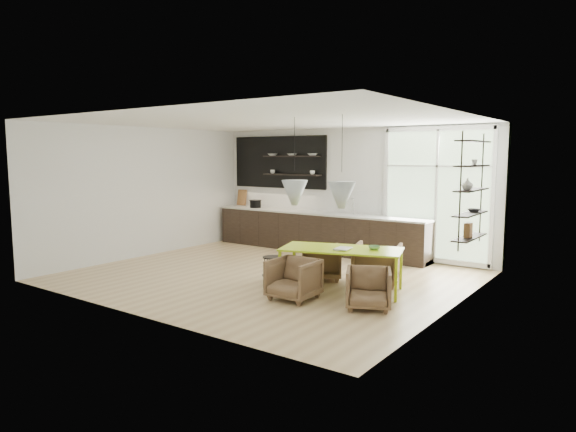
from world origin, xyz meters
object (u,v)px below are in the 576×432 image
at_px(armchair_back_right, 377,264).
at_px(dining_table, 341,251).
at_px(armchair_back_left, 321,262).
at_px(armchair_front_left, 294,279).
at_px(armchair_front_right, 369,288).
at_px(wire_stool, 272,266).

bearing_deg(armchair_back_right, dining_table, 53.90).
relative_size(armchair_back_left, armchair_back_right, 0.88).
bearing_deg(armchair_back_left, armchair_front_left, 69.07).
distance_m(armchair_back_left, armchair_front_right, 1.94).
xyz_separation_m(dining_table, armchair_front_left, (-0.36, -0.88, -0.35)).
height_order(armchair_back_left, wire_stool, armchair_back_left).
bearing_deg(armchair_front_right, dining_table, 116.05).
bearing_deg(armchair_front_left, armchair_front_right, 9.94).
bearing_deg(armchair_front_right, armchair_back_right, 84.62).
bearing_deg(armchair_front_right, armchair_front_left, 165.17).
bearing_deg(armchair_back_left, armchair_back_right, 159.69).
distance_m(dining_table, wire_stool, 1.36).
height_order(dining_table, armchair_front_right, dining_table).
distance_m(armchair_back_right, armchair_front_right, 1.53).
relative_size(armchair_back_left, armchair_front_right, 1.05).
distance_m(armchair_front_left, wire_stool, 1.15).
xyz_separation_m(armchair_back_left, armchair_front_right, (1.55, -1.16, -0.02)).
relative_size(armchair_back_right, armchair_front_left, 1.12).
xyz_separation_m(dining_table, armchair_back_left, (-0.72, 0.52, -0.36)).
height_order(dining_table, armchair_back_left, dining_table).
bearing_deg(armchair_back_right, armchair_front_right, 94.83).
height_order(armchair_back_right, wire_stool, armchair_back_right).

